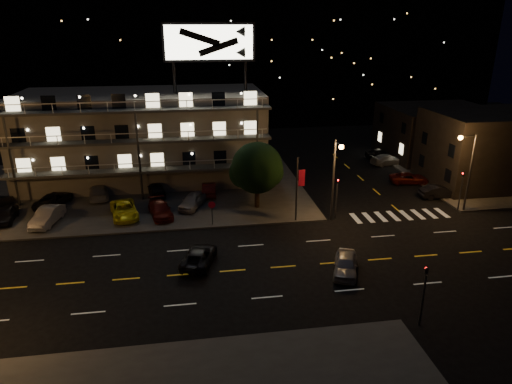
{
  "coord_description": "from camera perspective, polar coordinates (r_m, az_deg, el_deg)",
  "views": [
    {
      "loc": [
        -4.91,
        -30.82,
        17.96
      ],
      "look_at": [
        1.07,
        8.0,
        3.39
      ],
      "focal_mm": 32.0,
      "sensor_mm": 36.0,
      "label": 1
    }
  ],
  "objects": [
    {
      "name": "lot_car_3",
      "position": [
        45.67,
        -11.88,
        -2.14
      ],
      "size": [
        2.92,
        4.99,
        1.36
      ],
      "primitive_type": "imported",
      "rotation": [
        0.0,
        0.0,
        0.23
      ],
      "color": "#51100B",
      "rests_on": "curb_nw"
    },
    {
      "name": "lot_car_2",
      "position": [
        46.32,
        -16.15,
        -2.17
      ],
      "size": [
        3.41,
        5.49,
        1.42
      ],
      "primitive_type": "imported",
      "rotation": [
        0.0,
        0.0,
        0.22
      ],
      "color": "yellow",
      "rests_on": "curb_nw"
    },
    {
      "name": "banner_north",
      "position": [
        43.01,
        5.22,
        0.51
      ],
      "size": [
        0.83,
        0.16,
        6.4
      ],
      "color": "#2D2D30",
      "rests_on": "ground"
    },
    {
      "name": "lot_car_9",
      "position": [
        50.49,
        -5.88,
        0.42
      ],
      "size": [
        1.7,
        4.28,
        1.38
      ],
      "primitive_type": "imported",
      "rotation": [
        0.0,
        0.0,
        3.08
      ],
      "color": "#51100B",
      "rests_on": "curb_nw"
    },
    {
      "name": "side_car_3",
      "position": [
        66.98,
        15.2,
        4.69
      ],
      "size": [
        4.06,
        1.64,
        1.38
      ],
      "primitive_type": "imported",
      "rotation": [
        0.0,
        0.0,
        1.57
      ],
      "color": "black",
      "rests_on": "ground"
    },
    {
      "name": "hill_backdrop",
      "position": [
        99.82,
        -9.73,
        16.39
      ],
      "size": [
        120.0,
        25.0,
        24.0
      ],
      "color": "black",
      "rests_on": "ground"
    },
    {
      "name": "stop_sign",
      "position": [
        42.66,
        -5.53,
        -2.14
      ],
      "size": [
        0.91,
        0.11,
        2.61
      ],
      "color": "#2D2D30",
      "rests_on": "ground"
    },
    {
      "name": "streetlight_nc",
      "position": [
        43.02,
        9.85,
        2.45
      ],
      "size": [
        0.44,
        1.92,
        8.0
      ],
      "color": "#2D2D30",
      "rests_on": "ground"
    },
    {
      "name": "road_car_east",
      "position": [
        35.8,
        11.14,
        -8.85
      ],
      "size": [
        3.14,
        4.61,
        1.46
      ],
      "primitive_type": "imported",
      "rotation": [
        0.0,
        0.0,
        -0.37
      ],
      "color": "gray",
      "rests_on": "ground"
    },
    {
      "name": "signal_ne",
      "position": [
        50.07,
        24.31,
        0.58
      ],
      "size": [
        0.27,
        0.2,
        4.6
      ],
      "color": "#2D2D30",
      "rests_on": "ground"
    },
    {
      "name": "side_bldg_front",
      "position": [
        59.99,
        27.25,
        4.86
      ],
      "size": [
        14.06,
        10.0,
        8.5
      ],
      "color": "black",
      "rests_on": "ground"
    },
    {
      "name": "road_car_west",
      "position": [
        36.72,
        -7.14,
        -7.94
      ],
      "size": [
        3.45,
        5.14,
        1.31
      ],
      "primitive_type": "imported",
      "rotation": [
        0.0,
        0.0,
        2.85
      ],
      "color": "black",
      "rests_on": "ground"
    },
    {
      "name": "lot_car_6",
      "position": [
        51.6,
        -23.97,
        -0.87
      ],
      "size": [
        3.51,
        5.34,
        1.36
      ],
      "primitive_type": "imported",
      "rotation": [
        0.0,
        0.0,
        2.87
      ],
      "color": "black",
      "rests_on": "curb_nw"
    },
    {
      "name": "streetlight_ne",
      "position": [
        49.31,
        24.96,
        3.12
      ],
      "size": [
        1.92,
        0.44,
        8.0
      ],
      "color": "#2D2D30",
      "rests_on": "ground"
    },
    {
      "name": "lot_car_1",
      "position": [
        47.26,
        -24.65,
        -2.75
      ],
      "size": [
        2.46,
        4.86,
        1.53
      ],
      "primitive_type": "imported",
      "rotation": [
        0.0,
        0.0,
        -0.19
      ],
      "color": "gray",
      "rests_on": "curb_nw"
    },
    {
      "name": "motel",
      "position": [
        56.37,
        -13.75,
        6.83
      ],
      "size": [
        28.0,
        13.8,
        18.1
      ],
      "color": "gray",
      "rests_on": "ground"
    },
    {
      "name": "lot_car_8",
      "position": [
        51.25,
        -12.37,
        0.4
      ],
      "size": [
        2.54,
        4.58,
        1.47
      ],
      "primitive_type": "imported",
      "rotation": [
        0.0,
        0.0,
        3.34
      ],
      "color": "black",
      "rests_on": "curb_nw"
    },
    {
      "name": "curb_nw",
      "position": [
        54.64,
        -17.82,
        0.23
      ],
      "size": [
        44.0,
        24.0,
        0.15
      ],
      "primitive_type": "cube",
      "color": "#3C3D3A",
      "rests_on": "ground"
    },
    {
      "name": "signal_sw",
      "position": [
        30.48,
        20.27,
        -11.4
      ],
      "size": [
        0.2,
        0.27,
        4.6
      ],
      "color": "#2D2D30",
      "rests_on": "ground"
    },
    {
      "name": "ground",
      "position": [
        36.01,
        0.26,
        -9.57
      ],
      "size": [
        140.0,
        140.0,
        0.0
      ],
      "primitive_type": "plane",
      "color": "black",
      "rests_on": "ground"
    },
    {
      "name": "signal_nw",
      "position": [
        44.46,
        10.06,
        -0.24
      ],
      "size": [
        0.2,
        0.27,
        4.6
      ],
      "color": "#2D2D30",
      "rests_on": "ground"
    },
    {
      "name": "lot_car_4",
      "position": [
        47.19,
        -7.98,
        -1.1
      ],
      "size": [
        3.31,
        4.53,
        1.43
      ],
      "primitive_type": "imported",
      "rotation": [
        0.0,
        0.0,
        -0.43
      ],
      "color": "gray",
      "rests_on": "curb_nw"
    },
    {
      "name": "tree",
      "position": [
        45.76,
        0.07,
        2.85
      ],
      "size": [
        5.42,
        5.22,
        6.82
      ],
      "color": "black",
      "rests_on": "curb_nw"
    },
    {
      "name": "curb_ne",
      "position": [
        64.2,
        24.66,
        2.27
      ],
      "size": [
        16.0,
        24.0,
        0.15
      ],
      "primitive_type": "cube",
      "color": "#3C3D3A",
      "rests_on": "ground"
    },
    {
      "name": "side_car_1",
      "position": [
        57.3,
        18.6,
        1.65
      ],
      "size": [
        4.83,
        2.88,
        1.26
      ],
      "primitive_type": "imported",
      "rotation": [
        0.0,
        0.0,
        1.39
      ],
      "color": "#51100B",
      "rests_on": "ground"
    },
    {
      "name": "side_bldg_back",
      "position": [
        69.91,
        21.6,
        6.99
      ],
      "size": [
        14.06,
        12.0,
        7.0
      ],
      "color": "black",
      "rests_on": "ground"
    },
    {
      "name": "lot_car_0",
      "position": [
        49.6,
        -28.82,
        -2.49
      ],
      "size": [
        1.9,
        4.17,
        1.39
      ],
      "primitive_type": "imported",
      "rotation": [
        0.0,
        0.0,
        0.06
      ],
      "color": "black",
      "rests_on": "curb_nw"
    },
    {
      "name": "lot_car_7",
      "position": [
        52.19,
        -19.06,
        0.06
      ],
      "size": [
        2.75,
        5.13,
        1.42
      ],
      "primitive_type": "imported",
      "rotation": [
        0.0,
        0.0,
        3.31
      ],
      "color": "gray",
      "rests_on": "curb_nw"
    },
    {
      "name": "side_car_2",
      "position": [
        64.09,
        16.15,
        3.91
      ],
      "size": [
        5.13,
        2.8,
        1.41
      ],
      "primitive_type": "imported",
      "rotation": [
        0.0,
        0.0,
        1.75
      ],
      "color": "gray",
      "rests_on": "ground"
    },
    {
      "name": "side_car_0",
      "position": [
        53.58,
        21.9,
        0.03
      ],
      "size": [
        4.26,
        1.54,
        1.4
      ],
      "primitive_type": "imported",
      "rotation": [
        0.0,
        0.0,
        1.56
      ],
      "color": "black",
      "rests_on": "ground"
    }
  ]
}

